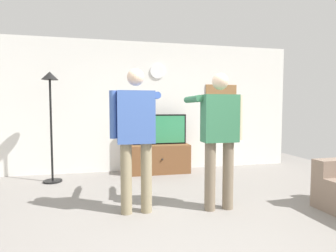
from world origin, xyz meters
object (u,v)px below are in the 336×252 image
(framed_picture, at_px, (221,95))
(person_standing_nearer_couch, at_px, (219,132))
(tv_stand, at_px, (160,159))
(person_standing_nearer_lamp, at_px, (136,131))
(television, at_px, (160,129))
(floor_lamp, at_px, (50,104))
(wall_clock, at_px, (158,71))

(framed_picture, height_order, person_standing_nearer_couch, framed_picture)
(tv_stand, height_order, person_standing_nearer_lamp, person_standing_nearer_lamp)
(television, xyz_separation_m, person_standing_nearer_lamp, (-0.67, -2.04, 0.15))
(floor_lamp, height_order, person_standing_nearer_couch, floor_lamp)
(tv_stand, relative_size, television, 1.08)
(person_standing_nearer_couch, bearing_deg, tv_stand, 100.40)
(wall_clock, xyz_separation_m, person_standing_nearer_lamp, (-0.67, -2.28, -1.07))
(framed_picture, xyz_separation_m, person_standing_nearer_lamp, (-2.12, -2.28, -0.59))
(wall_clock, relative_size, floor_lamp, 0.16)
(wall_clock, distance_m, framed_picture, 1.52)
(tv_stand, relative_size, person_standing_nearer_couch, 0.67)
(television, distance_m, person_standing_nearer_couch, 2.18)
(wall_clock, distance_m, person_standing_nearer_lamp, 2.60)
(person_standing_nearer_lamp, height_order, person_standing_nearer_couch, person_standing_nearer_lamp)
(wall_clock, bearing_deg, tv_stand, -90.00)
(person_standing_nearer_lamp, bearing_deg, framed_picture, 47.19)
(person_standing_nearer_lamp, bearing_deg, television, 71.69)
(framed_picture, height_order, person_standing_nearer_lamp, framed_picture)
(framed_picture, xyz_separation_m, floor_lamp, (-3.45, -0.57, -0.22))
(person_standing_nearer_lamp, xyz_separation_m, person_standing_nearer_couch, (1.06, -0.11, -0.02))
(tv_stand, xyz_separation_m, framed_picture, (1.44, 0.30, 1.33))
(television, bearing_deg, tv_stand, -90.00)
(floor_lamp, bearing_deg, framed_picture, 9.39)
(floor_lamp, height_order, person_standing_nearer_lamp, floor_lamp)
(floor_lamp, bearing_deg, television, 9.11)
(floor_lamp, relative_size, person_standing_nearer_lamp, 1.09)
(wall_clock, xyz_separation_m, framed_picture, (1.44, 0.00, -0.48))
(wall_clock, bearing_deg, person_standing_nearer_lamp, -106.46)
(television, bearing_deg, floor_lamp, -170.89)
(tv_stand, relative_size, wall_clock, 3.85)
(person_standing_nearer_couch, bearing_deg, person_standing_nearer_lamp, 174.09)
(television, height_order, person_standing_nearer_lamp, person_standing_nearer_lamp)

